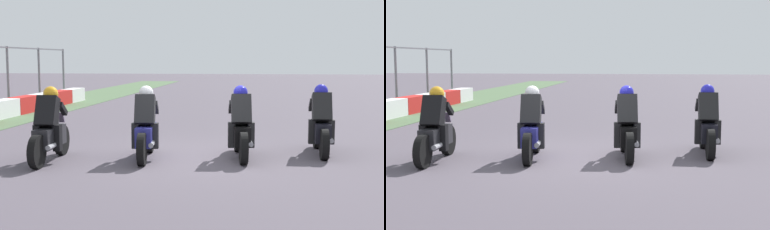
% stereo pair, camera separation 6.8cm
% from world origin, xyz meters
% --- Properties ---
extents(ground_plane, '(120.00, 120.00, 0.00)m').
position_xyz_m(ground_plane, '(0.00, 0.00, 0.00)').
color(ground_plane, '#524A54').
extents(rider_lane_a, '(2.04, 0.54, 1.51)m').
position_xyz_m(rider_lane_a, '(0.74, -2.74, 0.62)').
color(rider_lane_a, black).
rests_on(rider_lane_a, ground_plane).
extents(rider_lane_b, '(2.04, 0.58, 1.51)m').
position_xyz_m(rider_lane_b, '(0.06, -1.03, 0.62)').
color(rider_lane_b, black).
rests_on(rider_lane_b, ground_plane).
extents(rider_lane_c, '(2.04, 0.57, 1.51)m').
position_xyz_m(rider_lane_c, '(-0.31, 0.90, 0.62)').
color(rider_lane_c, black).
rests_on(rider_lane_c, ground_plane).
extents(rider_lane_d, '(2.04, 0.55, 1.51)m').
position_xyz_m(rider_lane_d, '(-0.83, 2.76, 0.62)').
color(rider_lane_d, black).
rests_on(rider_lane_d, ground_plane).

